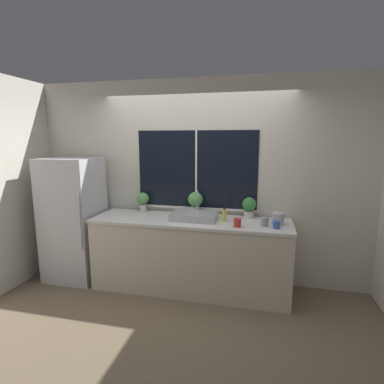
% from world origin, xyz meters
% --- Properties ---
extents(ground_plane, '(14.00, 14.00, 0.00)m').
position_xyz_m(ground_plane, '(0.00, 0.00, 0.00)').
color(ground_plane, brown).
extents(wall_back, '(8.00, 0.09, 2.70)m').
position_xyz_m(wall_back, '(0.00, 0.72, 1.35)').
color(wall_back, beige).
rests_on(wall_back, ground_plane).
extents(wall_left, '(0.06, 7.00, 2.70)m').
position_xyz_m(wall_left, '(-2.27, 1.50, 1.35)').
color(wall_left, beige).
rests_on(wall_left, ground_plane).
extents(wall_right, '(0.06, 7.00, 2.70)m').
position_xyz_m(wall_right, '(2.27, 1.50, 1.35)').
color(wall_right, beige).
rests_on(wall_right, ground_plane).
extents(counter, '(2.49, 0.68, 0.93)m').
position_xyz_m(counter, '(0.00, 0.33, 0.46)').
color(counter, beige).
rests_on(counter, ground_plane).
extents(refrigerator, '(0.70, 0.66, 1.67)m').
position_xyz_m(refrigerator, '(-1.64, 0.31, 0.84)').
color(refrigerator, '#B7B7BC').
rests_on(refrigerator, ground_plane).
extents(sink, '(0.56, 0.40, 0.33)m').
position_xyz_m(sink, '(0.05, 0.33, 0.97)').
color(sink, '#ADADB2').
rests_on(sink, counter).
extents(potted_plant_left, '(0.17, 0.17, 0.27)m').
position_xyz_m(potted_plant_left, '(-0.73, 0.58, 1.09)').
color(potted_plant_left, silver).
rests_on(potted_plant_left, counter).
extents(potted_plant_center, '(0.20, 0.20, 0.31)m').
position_xyz_m(potted_plant_center, '(0.01, 0.58, 1.11)').
color(potted_plant_center, silver).
rests_on(potted_plant_center, counter).
extents(potted_plant_right, '(0.18, 0.18, 0.26)m').
position_xyz_m(potted_plant_right, '(0.71, 0.58, 1.08)').
color(potted_plant_right, silver).
rests_on(potted_plant_right, counter).
extents(soap_bottle, '(0.05, 0.05, 0.19)m').
position_xyz_m(soap_bottle, '(0.43, 0.33, 1.01)').
color(soap_bottle, '#DBD14C').
rests_on(soap_bottle, counter).
extents(mug_red, '(0.08, 0.08, 0.10)m').
position_xyz_m(mug_red, '(0.60, 0.14, 0.98)').
color(mug_red, '#B72D28').
rests_on(mug_red, counter).
extents(mug_blue, '(0.08, 0.08, 0.08)m').
position_xyz_m(mug_blue, '(1.04, 0.18, 0.97)').
color(mug_blue, '#3351AD').
rests_on(mug_blue, counter).
extents(mug_grey, '(0.09, 0.09, 0.10)m').
position_xyz_m(mug_grey, '(0.91, 0.24, 0.98)').
color(mug_grey, gray).
rests_on(mug_grey, counter).
extents(kettle, '(0.14, 0.14, 0.16)m').
position_xyz_m(kettle, '(1.06, 0.33, 1.00)').
color(kettle, '#B2B2B7').
rests_on(kettle, counter).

